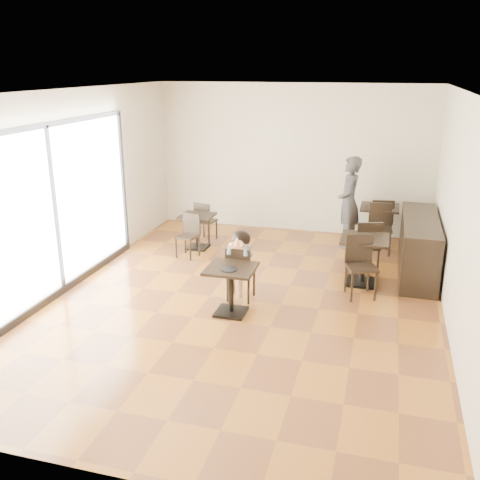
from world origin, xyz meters
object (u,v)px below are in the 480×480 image
(chair_left_a, at_px, (206,221))
(chair_left_b, at_px, (187,236))
(child_table, at_px, (231,290))
(cafe_table_back, at_px, (378,225))
(cafe_table_mid, at_px, (363,261))
(chair_back_a, at_px, (381,221))
(adult_patron, at_px, (349,202))
(chair_mid_b, at_px, (361,268))
(child, at_px, (241,266))
(chair_mid_a, at_px, (365,246))
(chair_back_b, at_px, (380,229))
(child_chair, at_px, (241,273))
(cafe_table_left, at_px, (197,232))

(chair_left_a, height_order, chair_left_b, same)
(child_table, relative_size, cafe_table_back, 0.92)
(child_table, xyz_separation_m, cafe_table_mid, (1.82, 1.70, 0.04))
(chair_back_a, bearing_deg, adult_patron, 22.41)
(child_table, distance_m, adult_patron, 3.94)
(child_table, distance_m, chair_left_b, 2.63)
(child_table, height_order, chair_mid_b, chair_mid_b)
(child, bearing_deg, child_table, -90.00)
(cafe_table_mid, distance_m, chair_left_a, 3.67)
(child, bearing_deg, chair_left_b, 133.41)
(adult_patron, height_order, chair_back_a, adult_patron)
(cafe_table_mid, distance_m, chair_mid_a, 0.56)
(chair_mid_b, xyz_separation_m, chair_left_a, (-3.33, 2.10, -0.08))
(adult_patron, height_order, chair_left_b, adult_patron)
(chair_mid_a, distance_m, chair_back_a, 1.76)
(cafe_table_mid, height_order, chair_back_a, chair_back_a)
(chair_mid_a, height_order, chair_back_b, chair_mid_a)
(cafe_table_mid, height_order, chair_left_a, chair_left_a)
(cafe_table_mid, bearing_deg, adult_patron, 102.40)
(child_table, xyz_separation_m, chair_back_b, (2.04, 3.39, 0.12))
(chair_mid_b, bearing_deg, child_chair, 178.46)
(adult_patron, bearing_deg, chair_back_b, 62.38)
(adult_patron, bearing_deg, chair_left_b, -69.41)
(child, relative_size, chair_mid_a, 1.13)
(child_table, relative_size, chair_back_a, 0.76)
(chair_back_b, bearing_deg, child_table, -127.65)
(child_table, relative_size, chair_back_b, 0.76)
(child, relative_size, chair_back_a, 1.15)
(adult_patron, bearing_deg, chair_mid_a, 10.49)
(child, bearing_deg, child_chair, -45.00)
(child_chair, distance_m, chair_left_b, 2.20)
(chair_mid_a, distance_m, chair_left_b, 3.33)
(chair_back_b, bearing_deg, adult_patron, 152.38)
(chair_mid_b, height_order, chair_left_b, chair_mid_b)
(adult_patron, bearing_deg, chair_mid_b, 3.13)
(child, xyz_separation_m, cafe_table_mid, (1.82, 1.15, -0.15))
(child_chair, height_order, chair_left_a, child_chair)
(cafe_table_left, bearing_deg, chair_left_a, 90.00)
(chair_left_b, xyz_separation_m, chair_back_b, (3.55, 1.24, 0.07))
(child, xyz_separation_m, chair_back_b, (2.04, 2.84, -0.07))
(cafe_table_left, bearing_deg, cafe_table_mid, -16.64)
(chair_left_a, bearing_deg, adult_patron, -160.63)
(chair_mid_a, bearing_deg, chair_mid_b, 70.11)
(cafe_table_mid, distance_m, chair_left_b, 3.36)
(chair_mid_a, xyz_separation_m, chair_left_a, (-3.33, 1.00, -0.08))
(child, relative_size, cafe_table_mid, 1.36)
(chair_left_b, bearing_deg, adult_patron, 38.88)
(child_chair, distance_m, chair_left_a, 3.09)
(child, xyz_separation_m, chair_mid_a, (1.82, 1.70, -0.07))
(cafe_table_mid, xyz_separation_m, chair_left_b, (-3.33, 0.45, 0.01))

